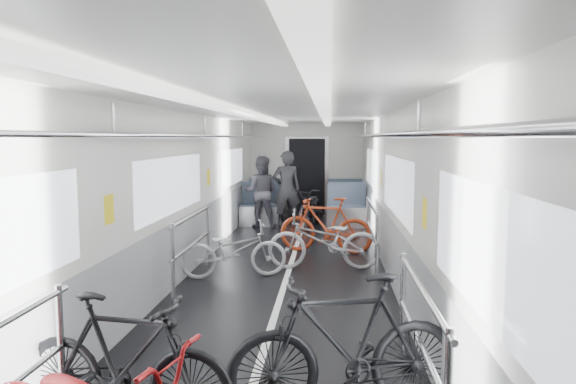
% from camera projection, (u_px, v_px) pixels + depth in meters
% --- Properties ---
extents(car_shell, '(3.02, 14.01, 2.41)m').
position_uv_depth(car_shell, '(293.00, 192.00, 8.51)').
color(car_shell, black).
rests_on(car_shell, ground).
extents(bike_left_mid, '(1.64, 0.65, 0.96)m').
position_uv_depth(bike_left_mid, '(125.00, 361.00, 3.57)').
color(bike_left_mid, black).
rests_on(bike_left_mid, floor).
extents(bike_left_far, '(1.63, 0.92, 0.81)m').
position_uv_depth(bike_left_far, '(234.00, 250.00, 7.45)').
color(bike_left_far, '#A2A3A7').
rests_on(bike_left_far, floor).
extents(bike_right_near, '(1.82, 0.93, 1.05)m').
position_uv_depth(bike_right_near, '(345.00, 345.00, 3.73)').
color(bike_right_near, black).
rests_on(bike_right_near, floor).
extents(bike_right_mid, '(1.77, 0.70, 0.91)m').
position_uv_depth(bike_right_mid, '(324.00, 240.00, 7.88)').
color(bike_right_mid, '#9F9FA4').
rests_on(bike_right_mid, floor).
extents(bike_right_far, '(1.71, 0.75, 0.99)m').
position_uv_depth(bike_right_far, '(326.00, 225.00, 9.01)').
color(bike_right_far, '#A63114').
rests_on(bike_right_far, floor).
extents(bike_aisle, '(0.98, 1.84, 0.92)m').
position_uv_depth(bike_aisle, '(311.00, 207.00, 11.56)').
color(bike_aisle, black).
rests_on(bike_aisle, floor).
extents(person_standing, '(0.72, 0.57, 1.74)m').
position_uv_depth(person_standing, '(286.00, 189.00, 11.56)').
color(person_standing, black).
rests_on(person_standing, floor).
extents(person_seated, '(0.80, 0.63, 1.61)m').
position_uv_depth(person_seated, '(261.00, 192.00, 11.59)').
color(person_seated, '#333039').
rests_on(person_seated, floor).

